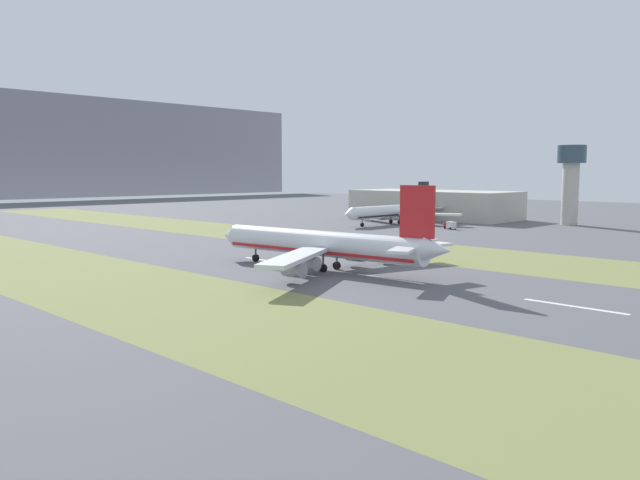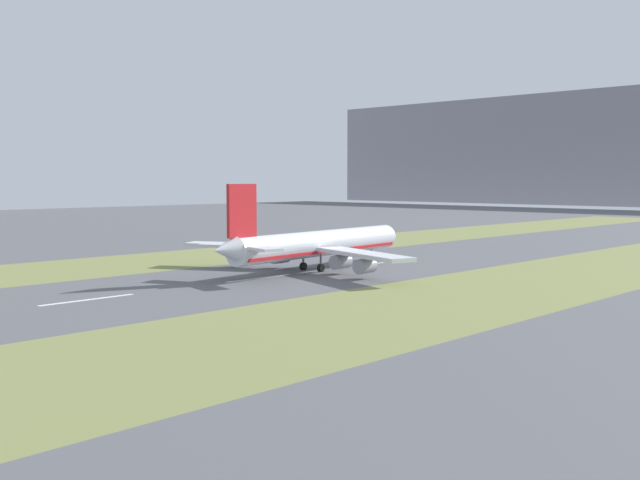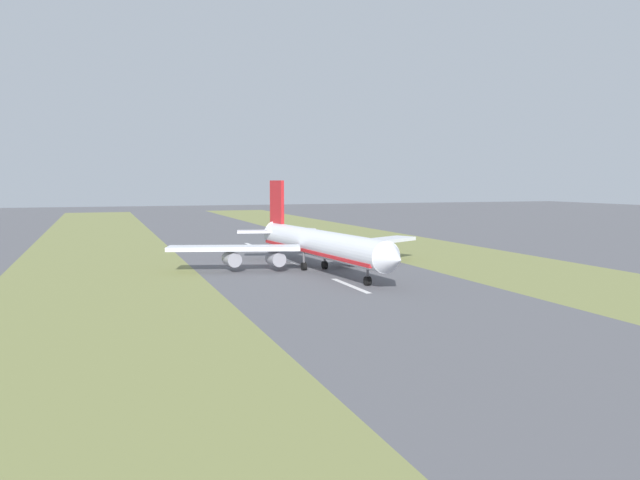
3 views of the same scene
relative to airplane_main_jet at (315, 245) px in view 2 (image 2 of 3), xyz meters
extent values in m
plane|color=#56565B|center=(0.81, -1.84, -6.02)|extent=(800.00, 800.00, 0.00)
cube|color=olive|center=(-44.19, -1.84, -6.02)|extent=(40.00, 600.00, 0.01)
cube|color=olive|center=(45.81, -1.84, -6.02)|extent=(40.00, 600.00, 0.01)
cube|color=silver|center=(0.81, -58.10, -6.01)|extent=(1.20, 18.00, 0.01)
cube|color=silver|center=(0.81, -18.10, -6.01)|extent=(1.20, 18.00, 0.01)
cube|color=silver|center=(0.81, 21.90, -6.01)|extent=(1.20, 18.00, 0.01)
cylinder|color=silver|center=(-0.19, 1.90, 0.18)|extent=(11.53, 56.32, 6.00)
cone|color=silver|center=(-3.22, 32.25, 0.18)|extent=(6.35, 5.56, 5.88)
cone|color=silver|center=(2.89, -28.95, 0.98)|extent=(5.67, 6.48, 5.10)
cube|color=red|center=(-0.19, 1.90, -1.47)|extent=(11.01, 54.06, 0.70)
cube|color=silver|center=(-16.89, -7.03, -0.72)|extent=(28.47, 18.79, 0.90)
cube|color=silver|center=(17.94, -3.55, -0.72)|extent=(29.52, 13.90, 0.90)
cylinder|color=#93939E|center=(-8.75, -2.98, -3.17)|extent=(3.66, 5.09, 3.20)
cylinder|color=#93939E|center=(-17.36, -7.35, -3.17)|extent=(3.66, 5.09, 3.20)
cylinder|color=#93939E|center=(9.16, -1.19, -3.17)|extent=(3.66, 5.09, 3.20)
cylinder|color=#93939E|center=(18.47, -3.78, -3.17)|extent=(3.66, 5.09, 3.20)
cube|color=red|center=(2.39, -23.98, 8.68)|extent=(1.59, 8.04, 11.00)
cube|color=silver|center=(-3.08, -24.52, 1.18)|extent=(10.93, 8.05, 0.60)
cube|color=silver|center=(7.86, -23.43, 1.18)|extent=(10.71, 6.43, 0.60)
cylinder|color=#59595E|center=(-2.30, 23.07, -3.52)|extent=(0.50, 0.50, 3.20)
cylinder|color=black|center=(-2.30, 23.07, -5.12)|extent=(1.07, 1.88, 1.80)
cylinder|color=#59595E|center=(-2.48, -1.35, -3.52)|extent=(0.50, 0.50, 3.20)
cylinder|color=black|center=(-2.48, -1.35, -5.12)|extent=(1.07, 1.88, 1.80)
cylinder|color=#59595E|center=(2.70, -0.83, -3.52)|extent=(0.50, 0.50, 3.20)
cylinder|color=black|center=(2.70, -0.83, -5.12)|extent=(1.07, 1.88, 1.80)
camera|label=1|loc=(-104.61, -100.25, 16.75)|focal=35.00mm
camera|label=2|loc=(120.33, -123.55, 15.02)|focal=42.00mm
camera|label=3|loc=(45.99, 131.14, 13.74)|focal=35.00mm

